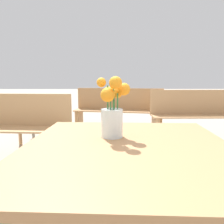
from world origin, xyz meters
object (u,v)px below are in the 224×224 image
(flower_vase, at_px, (112,113))
(table_back, at_px, (44,103))
(table_front, at_px, (128,166))
(bench_middle, at_px, (119,109))
(bench_far, at_px, (206,113))
(bench_near, at_px, (10,126))

(flower_vase, bearing_deg, table_back, 113.07)
(table_front, height_order, bench_middle, bench_middle)
(flower_vase, relative_size, table_back, 0.33)
(table_front, bearing_deg, flower_vase, 115.09)
(flower_vase, bearing_deg, bench_middle, 86.98)
(table_back, bearing_deg, bench_far, -4.63)
(bench_near, distance_m, table_back, 1.10)
(table_front, xyz_separation_m, bench_middle, (0.09, 3.16, -0.19))
(bench_middle, distance_m, table_back, 1.35)
(flower_vase, bearing_deg, bench_far, 57.37)
(bench_near, relative_size, table_back, 1.70)
(table_back, bearing_deg, flower_vase, -66.93)
(flower_vase, distance_m, bench_near, 2.05)
(bench_far, bearing_deg, bench_middle, 157.85)
(table_back, bearing_deg, bench_middle, 15.28)
(bench_middle, bearing_deg, flower_vase, -93.02)
(flower_vase, height_order, bench_middle, flower_vase)
(bench_far, height_order, table_back, bench_far)
(table_front, relative_size, table_back, 1.14)
(bench_near, xyz_separation_m, table_back, (0.11, 1.08, 0.16))
(flower_vase, relative_size, bench_near, 0.20)
(table_front, distance_m, bench_middle, 3.16)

